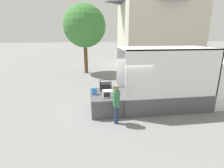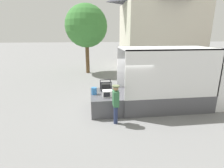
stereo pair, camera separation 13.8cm
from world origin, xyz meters
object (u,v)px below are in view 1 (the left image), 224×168
(portable_generator, at_px, (106,87))
(street_tree, at_px, (85,26))
(orange_bucket, at_px, (94,91))
(worker_person, at_px, (116,101))
(microwave, at_px, (108,94))
(box_truck, at_px, (194,88))

(portable_generator, bearing_deg, street_tree, 96.72)
(orange_bucket, relative_size, worker_person, 0.20)
(portable_generator, relative_size, street_tree, 0.09)
(microwave, height_order, worker_person, worker_person)
(portable_generator, distance_m, street_tree, 9.43)
(box_truck, height_order, orange_bucket, box_truck)
(orange_bucket, height_order, worker_person, worker_person)
(box_truck, height_order, microwave, box_truck)
(orange_bucket, bearing_deg, box_truck, 0.40)
(box_truck, relative_size, orange_bucket, 19.81)
(street_tree, bearing_deg, microwave, -84.14)
(microwave, xyz_separation_m, portable_generator, (0.03, 0.99, 0.04))
(worker_person, bearing_deg, microwave, 103.51)
(box_truck, xyz_separation_m, worker_person, (-4.54, -1.49, 0.08))
(street_tree, bearing_deg, portable_generator, -83.28)
(microwave, bearing_deg, worker_person, -76.49)
(portable_generator, bearing_deg, orange_bucket, -138.99)
(microwave, distance_m, street_tree, 10.36)
(portable_generator, xyz_separation_m, street_tree, (-1.03, 8.72, 3.44))
(street_tree, bearing_deg, box_truck, -57.98)
(orange_bucket, bearing_deg, worker_person, -58.81)
(microwave, distance_m, orange_bucket, 0.75)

